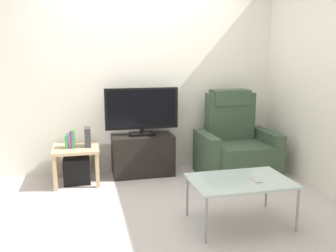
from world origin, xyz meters
TOP-DOWN VIEW (x-y plane):
  - ground_plane at (0.00, 0.00)m, footprint 6.40×6.40m
  - wall_back at (0.00, 1.13)m, footprint 6.40×0.06m
  - wall_side at (1.88, 0.00)m, footprint 0.06×4.48m
  - tv_stand at (-0.02, 0.86)m, footprint 0.78×0.41m
  - television at (-0.02, 0.88)m, footprint 0.94×0.20m
  - recliner_armchair at (1.17, 0.63)m, footprint 0.98×0.78m
  - side_table at (-0.85, 0.75)m, footprint 0.54×0.54m
  - subwoofer_box at (-0.85, 0.75)m, footprint 0.31×0.31m
  - book_leftmost at (-0.95, 0.73)m, footprint 0.04×0.13m
  - book_middle at (-0.90, 0.73)m, footprint 0.04×0.11m
  - book_rightmost at (-0.87, 0.73)m, footprint 0.03×0.13m
  - game_console at (-0.71, 0.76)m, footprint 0.07×0.20m
  - coffee_table at (0.61, -0.73)m, footprint 0.90×0.60m
  - cell_phone at (0.74, -0.77)m, footprint 0.08×0.15m

SIDE VIEW (x-z plane):
  - ground_plane at x=0.00m, z-range 0.00..0.00m
  - subwoofer_box at x=-0.85m, z-range 0.00..0.31m
  - tv_stand at x=-0.02m, z-range 0.00..0.52m
  - recliner_armchair at x=1.17m, z-range -0.17..0.91m
  - side_table at x=-0.85m, z-range 0.15..0.60m
  - coffee_table at x=0.61m, z-range 0.18..0.61m
  - cell_phone at x=0.74m, z-range 0.42..0.43m
  - book_leftmost at x=-0.95m, z-range 0.44..0.60m
  - book_middle at x=-0.90m, z-range 0.44..0.64m
  - book_rightmost at x=-0.87m, z-range 0.44..0.66m
  - game_console at x=-0.71m, z-range 0.44..0.67m
  - television at x=-0.02m, z-range 0.54..1.15m
  - wall_back at x=0.00m, z-range 0.00..2.60m
  - wall_side at x=1.88m, z-range 0.00..2.60m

